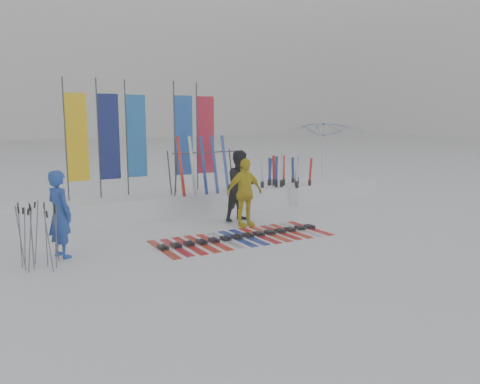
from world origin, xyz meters
TOP-DOWN VIEW (x-y plane):
  - ground at (0.00, 0.00)m, footprint 120.00×120.00m
  - snow_bank at (0.00, 4.60)m, footprint 14.00×1.60m
  - person_blue at (-3.89, 1.62)m, footprint 0.63×0.75m
  - person_black at (0.90, 2.76)m, footprint 1.06×0.90m
  - person_yellow at (0.64, 2.15)m, footprint 1.04×0.46m
  - tent_canopy at (5.98, 5.39)m, footprint 3.91×3.94m
  - ski_row at (0.01, 1.12)m, footprint 4.07×1.69m
  - pole_cluster at (-4.39, 1.14)m, footprint 0.72×0.79m
  - feather_flags at (-1.07, 4.83)m, footprint 4.35×0.25m
  - ski_rack at (0.52, 4.20)m, footprint 2.04×0.80m
  - upright_skis at (3.35, 4.24)m, footprint 1.67×1.16m

SIDE VIEW (x-z plane):
  - ground at x=0.00m, z-range 0.00..0.00m
  - ski_row at x=0.01m, z-range 0.00..0.07m
  - snow_bank at x=0.00m, z-range 0.00..0.60m
  - pole_cluster at x=-4.39m, z-range -0.03..1.22m
  - upright_skis at x=3.35m, z-range -0.06..1.61m
  - person_blue at x=-3.89m, z-range 0.00..1.75m
  - person_yellow at x=0.64m, z-range 0.00..1.75m
  - person_black at x=0.90m, z-range 0.00..1.91m
  - tent_canopy at x=5.98m, z-range 0.00..2.73m
  - ski_rack at x=0.52m, z-range 0.77..2.00m
  - feather_flags at x=-1.07m, z-range 0.64..3.84m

